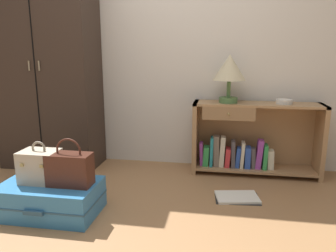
% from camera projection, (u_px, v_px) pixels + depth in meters
% --- Properties ---
extents(ground_plane, '(9.00, 9.00, 0.00)m').
position_uv_depth(ground_plane, '(114.00, 235.00, 2.10)').
color(ground_plane, '#9E7047').
extents(back_wall, '(6.40, 0.10, 2.60)m').
position_uv_depth(back_wall, '(158.00, 36.00, 3.25)').
color(back_wall, silver).
rests_on(back_wall, ground_plane).
extents(wardrobe, '(0.96, 0.47, 2.05)m').
position_uv_depth(wardrobe, '(48.00, 65.00, 3.20)').
color(wardrobe, '#33261E').
rests_on(wardrobe, ground_plane).
extents(bookshelf, '(1.19, 0.32, 0.69)m').
position_uv_depth(bookshelf, '(250.00, 141.00, 3.11)').
color(bookshelf, '#A37A51').
rests_on(bookshelf, ground_plane).
extents(table_lamp, '(0.30, 0.30, 0.44)m').
position_uv_depth(table_lamp, '(229.00, 70.00, 2.97)').
color(table_lamp, '#4C7542').
rests_on(table_lamp, bookshelf).
extents(bowl, '(0.15, 0.15, 0.04)m').
position_uv_depth(bowl, '(284.00, 102.00, 2.96)').
color(bowl, silver).
rests_on(bowl, bookshelf).
extents(suitcase_large, '(0.70, 0.45, 0.23)m').
position_uv_depth(suitcase_large, '(51.00, 198.00, 2.35)').
color(suitcase_large, teal).
rests_on(suitcase_large, ground_plane).
extents(train_case, '(0.27, 0.21, 0.30)m').
position_uv_depth(train_case, '(40.00, 166.00, 2.33)').
color(train_case, '#B7A88E').
rests_on(train_case, suitcase_large).
extents(handbag, '(0.31, 0.15, 0.34)m').
position_uv_depth(handbag, '(70.00, 169.00, 2.27)').
color(handbag, '#472319').
rests_on(handbag, suitcase_large).
extents(open_book_on_floor, '(0.37, 0.28, 0.02)m').
position_uv_depth(open_book_on_floor, '(237.00, 197.00, 2.61)').
color(open_book_on_floor, white).
rests_on(open_book_on_floor, ground_plane).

